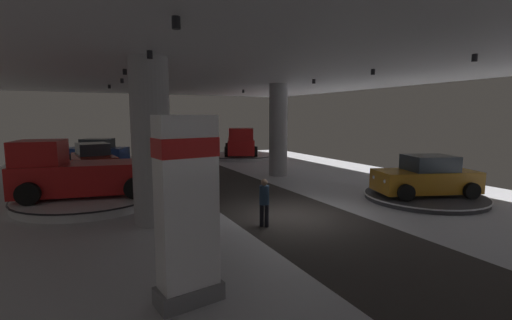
{
  "coord_description": "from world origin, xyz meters",
  "views": [
    {
      "loc": [
        -6.7,
        -10.59,
        3.64
      ],
      "look_at": [
        1.08,
        5.1,
        1.4
      ],
      "focal_mm": 24.63,
      "sensor_mm": 36.0,
      "label": 1
    }
  ],
  "objects": [
    {
      "name": "display_car_deep_left",
      "position": [
        -5.86,
        16.8,
        1.05
      ],
      "size": [
        4.55,
        3.65,
        1.71
      ],
      "color": "navy",
      "rests_on": "display_platform_deep_left"
    },
    {
      "name": "column_right",
      "position": [
        3.91,
        7.78,
        2.75
      ],
      "size": [
        1.1,
        1.1,
        5.5
      ],
      "color": "#ADADB2",
      "rests_on": "ground"
    },
    {
      "name": "display_platform_near_right",
      "position": [
        6.45,
        -0.5,
        0.13
      ],
      "size": [
        5.03,
        5.03,
        0.22
      ],
      "color": "#333338",
      "rests_on": "ground"
    },
    {
      "name": "pickup_truck_mid_left",
      "position": [
        -6.88,
        5.25,
        1.29
      ],
      "size": [
        5.59,
        3.41,
        2.3
      ],
      "color": "red",
      "rests_on": "display_platform_mid_left"
    },
    {
      "name": "column_left",
      "position": [
        -4.66,
        1.34,
        2.75
      ],
      "size": [
        1.26,
        1.26,
        5.5
      ],
      "color": "#ADADB2",
      "rests_on": "ground"
    },
    {
      "name": "display_platform_far_left",
      "position": [
        -6.19,
        11.06,
        0.2
      ],
      "size": [
        4.82,
        4.82,
        0.37
      ],
      "color": "#B7B7BC",
      "rests_on": "ground"
    },
    {
      "name": "display_platform_mid_left",
      "position": [
        -6.57,
        5.19,
        0.2
      ],
      "size": [
        5.68,
        5.68,
        0.36
      ],
      "color": "silver",
      "rests_on": "ground"
    },
    {
      "name": "ground",
      "position": [
        0.0,
        0.0,
        -0.02
      ],
      "size": [
        24.0,
        44.0,
        0.06
      ],
      "color": "silver"
    },
    {
      "name": "display_car_far_left",
      "position": [
        -6.2,
        11.09,
        1.13
      ],
      "size": [
        2.68,
        4.41,
        1.71
      ],
      "color": "maroon",
      "rests_on": "display_platform_far_left"
    },
    {
      "name": "ceiling_with_spotlights",
      "position": [
        -0.0,
        0.0,
        5.55
      ],
      "size": [
        24.0,
        44.0,
        0.39
      ],
      "color": "silver"
    },
    {
      "name": "display_platform_deep_left",
      "position": [
        -5.88,
        16.82,
        0.16
      ],
      "size": [
        4.76,
        4.76,
        0.28
      ],
      "color": "silver",
      "rests_on": "ground"
    },
    {
      "name": "display_platform_deep_right",
      "position": [
        5.4,
        16.82,
        0.17
      ],
      "size": [
        5.86,
        5.86,
        0.31
      ],
      "color": "silver",
      "rests_on": "ground"
    },
    {
      "name": "display_car_near_right",
      "position": [
        6.48,
        -0.51,
        0.99
      ],
      "size": [
        4.56,
        3.26,
        1.71
      ],
      "color": "#B77519",
      "rests_on": "display_platform_near_right"
    },
    {
      "name": "visitor_walking_near",
      "position": [
        -1.49,
        -0.71,
        0.91
      ],
      "size": [
        0.32,
        0.32,
        1.59
      ],
      "color": "black",
      "rests_on": "ground"
    },
    {
      "name": "pickup_truck_deep_right",
      "position": [
        5.28,
        16.52,
        1.24
      ],
      "size": [
        4.17,
        5.7,
        2.3
      ],
      "color": "red",
      "rests_on": "display_platform_deep_right"
    },
    {
      "name": "brand_sign_pylon",
      "position": [
        -4.99,
        -4.2,
        1.89
      ],
      "size": [
        1.35,
        0.83,
        3.65
      ],
      "color": "slate",
      "rests_on": "ground"
    }
  ]
}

